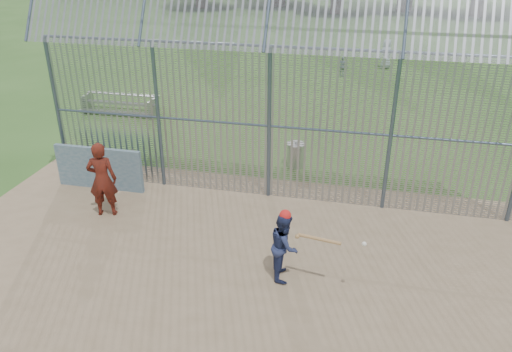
% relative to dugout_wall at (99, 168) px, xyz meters
% --- Properties ---
extents(ground, '(120.00, 120.00, 0.00)m').
position_rel_dugout_wall_xyz_m(ground, '(4.60, -2.90, -0.62)').
color(ground, '#2D511E').
rests_on(ground, ground).
extents(dirt_infield, '(14.00, 10.00, 0.02)m').
position_rel_dugout_wall_xyz_m(dirt_infield, '(4.60, -3.40, -0.61)').
color(dirt_infield, '#756047').
rests_on(dirt_infield, ground).
extents(dugout_wall, '(2.50, 0.12, 1.20)m').
position_rel_dugout_wall_xyz_m(dugout_wall, '(0.00, 0.00, 0.00)').
color(dugout_wall, '#38566B').
rests_on(dugout_wall, dirt_infield).
extents(batter, '(0.65, 0.78, 1.45)m').
position_rel_dugout_wall_xyz_m(batter, '(5.61, -2.79, 0.12)').
color(batter, navy).
rests_on(batter, dirt_infield).
extents(onlooker, '(0.80, 0.63, 1.93)m').
position_rel_dugout_wall_xyz_m(onlooker, '(0.83, -1.28, 0.36)').
color(onlooker, maroon).
rests_on(onlooker, dirt_infield).
extents(bg_kid_standing, '(0.88, 0.87, 1.53)m').
position_rel_dugout_wall_xyz_m(bg_kid_standing, '(7.75, 15.98, 0.15)').
color(bg_kid_standing, gray).
rests_on(bg_kid_standing, ground).
extents(bg_kid_seated, '(0.63, 0.42, 0.99)m').
position_rel_dugout_wall_xyz_m(bg_kid_seated, '(5.66, 13.82, -0.13)').
color(bg_kid_seated, slate).
rests_on(bg_kid_seated, ground).
extents(batting_gear, '(1.70, 0.52, 0.51)m').
position_rel_dugout_wall_xyz_m(batting_gear, '(5.84, -2.84, 0.73)').
color(batting_gear, red).
rests_on(batting_gear, ground).
extents(trash_can, '(0.56, 0.56, 0.82)m').
position_rel_dugout_wall_xyz_m(trash_can, '(5.02, 2.66, -0.24)').
color(trash_can, gray).
rests_on(trash_can, ground).
extents(bleacher, '(3.00, 0.95, 0.72)m').
position_rel_dugout_wall_xyz_m(bleacher, '(-2.44, 6.02, -0.21)').
color(bleacher, slate).
rests_on(bleacher, ground).
extents(backstop_fence, '(20.09, 0.81, 5.30)m').
position_rel_dugout_wall_xyz_m(backstop_fence, '(6.41, 0.53, 1.74)').
color(backstop_fence, '#47566B').
rests_on(backstop_fence, ground).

